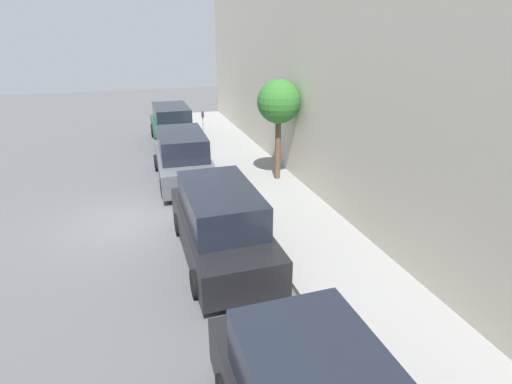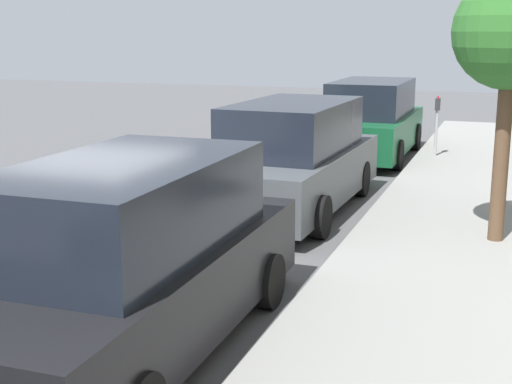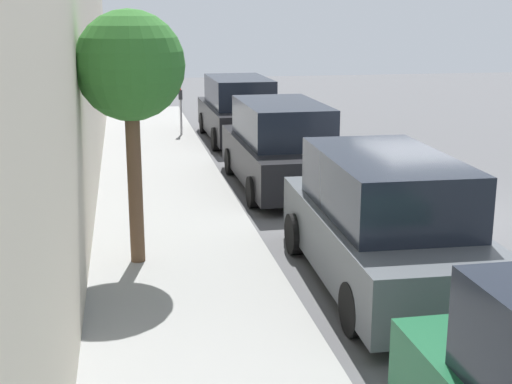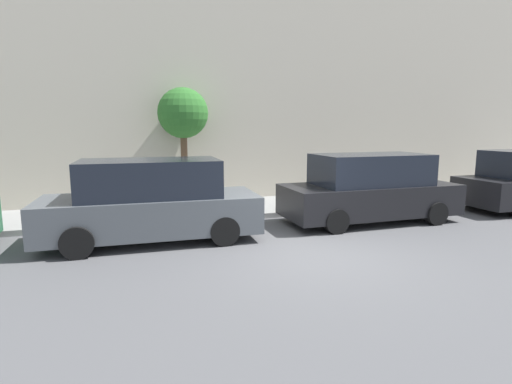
# 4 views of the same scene
# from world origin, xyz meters

# --- Properties ---
(ground_plane) EXTENTS (60.00, 60.00, 0.00)m
(ground_plane) POSITION_xyz_m (0.00, 0.00, 0.00)
(ground_plane) COLOR #515154
(sidewalk) EXTENTS (2.76, 32.00, 0.15)m
(sidewalk) POSITION_xyz_m (4.88, 0.00, 0.07)
(sidewalk) COLOR gray
(sidewalk) RESTS_ON ground_plane
(building_facade) EXTENTS (2.00, 32.00, 10.19)m
(building_facade) POSITION_xyz_m (7.26, 0.00, 5.09)
(building_facade) COLOR beige
(building_facade) RESTS_ON ground_plane
(parked_minivan_second) EXTENTS (2.02, 4.92, 1.90)m
(parked_minivan_second) POSITION_xyz_m (2.28, -2.76, 0.92)
(parked_minivan_second) COLOR black
(parked_minivan_second) RESTS_ON ground_plane
(parked_minivan_third) EXTENTS (2.04, 4.95, 1.90)m
(parked_minivan_third) POSITION_xyz_m (2.13, 3.16, 0.92)
(parked_minivan_third) COLOR #4C5156
(parked_minivan_third) RESTS_ON ground_plane
(parking_meter_near) EXTENTS (0.11, 0.15, 1.41)m
(parking_meter_near) POSITION_xyz_m (3.95, -9.30, 1.01)
(parking_meter_near) COLOR #ADADB2
(parking_meter_near) RESTS_ON sidewalk
(street_tree) EXTENTS (1.58, 1.58, 3.71)m
(street_tree) POSITION_xyz_m (5.54, 1.94, 3.03)
(street_tree) COLOR brown
(street_tree) RESTS_ON sidewalk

